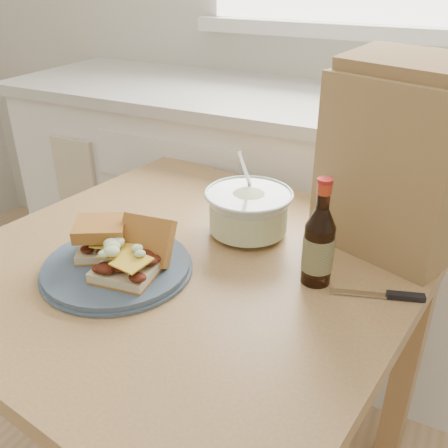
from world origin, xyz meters
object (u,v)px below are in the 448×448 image
at_px(beer_bottle, 319,245).
at_px(dining_table, 189,301).
at_px(coleslaw_bowl, 248,213).
at_px(plate, 117,267).
at_px(paper_bag, 397,166).

bearing_deg(beer_bottle, dining_table, -170.68).
bearing_deg(dining_table, beer_bottle, 17.88).
distance_m(dining_table, coleslaw_bowl, 0.24).
distance_m(coleslaw_bowl, beer_bottle, 0.24).
xyz_separation_m(plate, beer_bottle, (0.38, 0.15, 0.07)).
bearing_deg(paper_bag, plate, -122.24).
height_order(coleslaw_bowl, beer_bottle, beer_bottle).
bearing_deg(paper_bag, coleslaw_bowl, -142.33).
relative_size(dining_table, plate, 3.48).
bearing_deg(dining_table, paper_bag, 43.67).
bearing_deg(paper_bag, dining_table, -124.71).
bearing_deg(coleslaw_bowl, beer_bottle, -30.61).
relative_size(plate, paper_bag, 0.80).
relative_size(dining_table, beer_bottle, 4.74).
bearing_deg(coleslaw_bowl, plate, -123.13).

